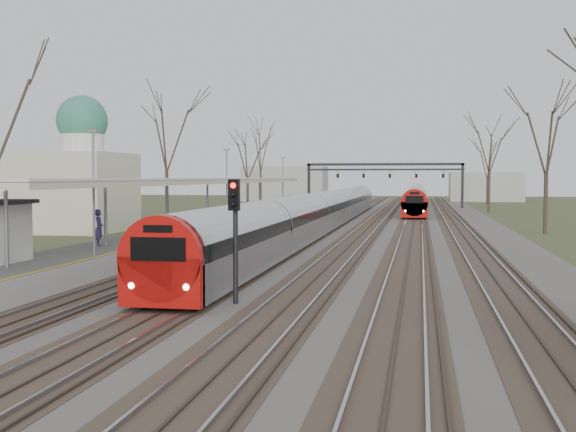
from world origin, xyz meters
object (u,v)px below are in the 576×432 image
(train_far, at_px, (416,197))
(passenger, at_px, (99,228))
(train_near, at_px, (325,211))
(signal_post, at_px, (235,222))

(train_far, relative_size, passenger, 35.33)
(train_near, xyz_separation_m, train_far, (7.00, 42.06, 0.00))
(train_near, bearing_deg, signal_post, -87.15)
(train_near, distance_m, signal_post, 35.27)
(train_near, distance_m, train_far, 42.64)
(signal_post, bearing_deg, train_far, 86.11)
(train_far, xyz_separation_m, signal_post, (-5.25, -77.26, 1.25))
(train_near, relative_size, passenger, 44.13)
(train_far, distance_m, signal_post, 77.45)
(train_near, relative_size, signal_post, 18.34)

